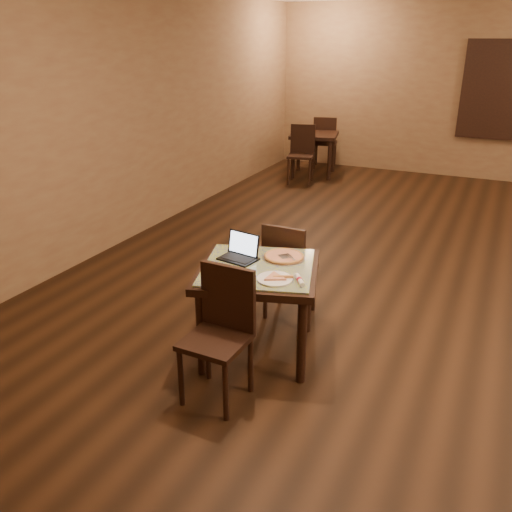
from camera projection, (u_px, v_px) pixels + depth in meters
The scene contains 16 objects.
ground at pixel (457, 288), 5.61m from camera, with size 10.00×10.00×0.00m, color black.
wall_back at pixel (503, 93), 9.23m from camera, with size 8.00×0.02×3.00m, color olive.
wall_left at pixel (130, 117), 6.61m from camera, with size 0.02×10.00×3.00m, color olive.
tiled_table at pixel (258, 278), 4.26m from camera, with size 1.15×1.15×0.76m.
chair_main_near at pixel (221, 326), 3.79m from camera, with size 0.43×0.43×0.97m.
chair_main_far at pixel (287, 266), 4.83m from camera, with size 0.40×0.40×0.92m.
laptop at pixel (241, 252), 4.36m from camera, with size 0.32×0.27×0.20m.
plate at pixel (275, 279), 3.98m from camera, with size 0.27×0.27×0.01m, color white.
pizza_slice at pixel (275, 277), 3.98m from camera, with size 0.19×0.19×0.02m, color #D0C48B, non-canonical shape.
pizza_pan at pixel (284, 258), 4.38m from camera, with size 0.35×0.35×0.01m, color silver.
pizza_whole at pixel (284, 256), 4.37m from camera, with size 0.32×0.32×0.02m.
spatula at pixel (285, 256), 4.34m from camera, with size 0.09×0.22×0.01m, color silver.
napkin_roll at pixel (300, 280), 3.94m from camera, with size 0.13×0.17×0.04m.
other_table_b at pixel (314, 141), 9.88m from camera, with size 0.97×0.97×0.77m.
other_table_b_chair_near at pixel (302, 150), 9.43m from camera, with size 0.51×0.51×0.99m.
other_table_b_chair_far at pixel (325, 140), 10.39m from camera, with size 0.51×0.51×0.99m.
Camera 1 is at (0.27, -5.47, 2.44)m, focal length 38.00 mm.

